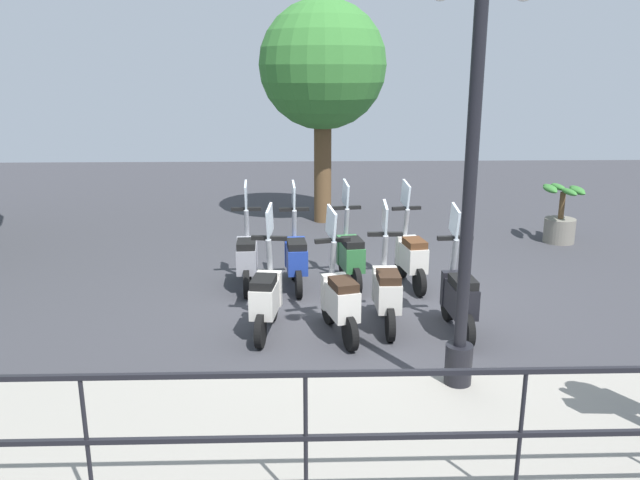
{
  "coord_description": "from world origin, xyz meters",
  "views": [
    {
      "loc": [
        -7.88,
        0.74,
        3.11
      ],
      "look_at": [
        0.2,
        0.5,
        0.9
      ],
      "focal_mm": 35.0,
      "sensor_mm": 36.0,
      "label": 1
    }
  ],
  "objects_px": {
    "scooter_near_0": "(459,296)",
    "scooter_far_2": "(296,257)",
    "scooter_near_1": "(386,291)",
    "potted_palm": "(560,219)",
    "scooter_near_3": "(266,296)",
    "scooter_far_1": "(350,255)",
    "scooter_far_3": "(247,257)",
    "scooter_far_0": "(411,255)",
    "lamp_post_near": "(469,201)",
    "scooter_near_2": "(339,298)",
    "tree_distant": "(323,67)"
  },
  "relations": [
    {
      "from": "scooter_near_0",
      "to": "scooter_far_2",
      "type": "relative_size",
      "value": 1.0
    },
    {
      "from": "scooter_near_1",
      "to": "scooter_far_2",
      "type": "distance_m",
      "value": 1.85
    },
    {
      "from": "potted_palm",
      "to": "scooter_near_1",
      "type": "relative_size",
      "value": 0.69
    },
    {
      "from": "scooter_near_3",
      "to": "scooter_far_1",
      "type": "relative_size",
      "value": 1.0
    },
    {
      "from": "scooter_near_1",
      "to": "scooter_far_3",
      "type": "distance_m",
      "value": 2.38
    },
    {
      "from": "scooter_far_0",
      "to": "scooter_far_2",
      "type": "height_order",
      "value": "same"
    },
    {
      "from": "lamp_post_near",
      "to": "scooter_far_1",
      "type": "xyz_separation_m",
      "value": [
        3.29,
        0.81,
        -1.49
      ]
    },
    {
      "from": "scooter_near_1",
      "to": "scooter_near_2",
      "type": "xyz_separation_m",
      "value": [
        -0.26,
        0.6,
        0.0
      ]
    },
    {
      "from": "lamp_post_near",
      "to": "scooter_near_1",
      "type": "height_order",
      "value": "lamp_post_near"
    },
    {
      "from": "tree_distant",
      "to": "scooter_near_1",
      "type": "bearing_deg",
      "value": -174.0
    },
    {
      "from": "scooter_far_1",
      "to": "scooter_far_3",
      "type": "distance_m",
      "value": 1.51
    },
    {
      "from": "lamp_post_near",
      "to": "scooter_far_2",
      "type": "height_order",
      "value": "lamp_post_near"
    },
    {
      "from": "scooter_near_1",
      "to": "scooter_far_3",
      "type": "relative_size",
      "value": 1.0
    },
    {
      "from": "tree_distant",
      "to": "scooter_near_2",
      "type": "distance_m",
      "value": 6.51
    },
    {
      "from": "scooter_near_1",
      "to": "scooter_far_1",
      "type": "xyz_separation_m",
      "value": [
        1.55,
        0.33,
        0.0
      ]
    },
    {
      "from": "scooter_near_0",
      "to": "scooter_near_2",
      "type": "relative_size",
      "value": 1.0
    },
    {
      "from": "scooter_far_0",
      "to": "scooter_far_2",
      "type": "xyz_separation_m",
      "value": [
        -0.03,
        1.69,
        0.0
      ]
    },
    {
      "from": "potted_palm",
      "to": "tree_distant",
      "type": "bearing_deg",
      "value": 67.57
    },
    {
      "from": "scooter_far_0",
      "to": "lamp_post_near",
      "type": "bearing_deg",
      "value": 169.3
    },
    {
      "from": "tree_distant",
      "to": "scooter_far_0",
      "type": "xyz_separation_m",
      "value": [
        -4.18,
        -1.15,
        -2.69
      ]
    },
    {
      "from": "tree_distant",
      "to": "scooter_near_3",
      "type": "xyz_separation_m",
      "value": [
        -5.82,
        0.88,
        -2.69
      ]
    },
    {
      "from": "tree_distant",
      "to": "scooter_near_0",
      "type": "height_order",
      "value": "tree_distant"
    },
    {
      "from": "scooter_near_0",
      "to": "scooter_far_3",
      "type": "relative_size",
      "value": 1.0
    },
    {
      "from": "scooter_near_2",
      "to": "scooter_near_3",
      "type": "xyz_separation_m",
      "value": [
        0.12,
        0.88,
        0.0
      ]
    },
    {
      "from": "scooter_near_1",
      "to": "scooter_far_0",
      "type": "height_order",
      "value": "same"
    },
    {
      "from": "scooter_far_1",
      "to": "scooter_far_2",
      "type": "distance_m",
      "value": 0.8
    },
    {
      "from": "scooter_far_0",
      "to": "scooter_far_3",
      "type": "distance_m",
      "value": 2.4
    },
    {
      "from": "lamp_post_near",
      "to": "scooter_far_0",
      "type": "height_order",
      "value": "lamp_post_near"
    },
    {
      "from": "scooter_near_0",
      "to": "scooter_near_1",
      "type": "height_order",
      "value": "same"
    },
    {
      "from": "lamp_post_near",
      "to": "tree_distant",
      "type": "bearing_deg",
      "value": 8.22
    },
    {
      "from": "potted_palm",
      "to": "scooter_far_0",
      "type": "bearing_deg",
      "value": 126.66
    },
    {
      "from": "potted_palm",
      "to": "scooter_near_3",
      "type": "height_order",
      "value": "scooter_near_3"
    },
    {
      "from": "scooter_near_2",
      "to": "scooter_near_3",
      "type": "height_order",
      "value": "same"
    },
    {
      "from": "lamp_post_near",
      "to": "potted_palm",
      "type": "bearing_deg",
      "value": -30.31
    },
    {
      "from": "potted_palm",
      "to": "scooter_far_1",
      "type": "xyz_separation_m",
      "value": [
        -2.32,
        4.09,
        0.04
      ]
    },
    {
      "from": "scooter_far_0",
      "to": "scooter_far_2",
      "type": "bearing_deg",
      "value": 81.77
    },
    {
      "from": "scooter_far_2",
      "to": "potted_palm",
      "type": "bearing_deg",
      "value": -68.91
    },
    {
      "from": "scooter_near_2",
      "to": "scooter_far_0",
      "type": "relative_size",
      "value": 1.0
    },
    {
      "from": "scooter_far_1",
      "to": "scooter_far_3",
      "type": "xyz_separation_m",
      "value": [
        -0.05,
        1.51,
        0.0
      ]
    },
    {
      "from": "scooter_far_0",
      "to": "scooter_near_1",
      "type": "bearing_deg",
      "value": 150.32
    },
    {
      "from": "scooter_far_0",
      "to": "scooter_far_1",
      "type": "xyz_separation_m",
      "value": [
        0.06,
        0.89,
        0.0
      ]
    },
    {
      "from": "potted_palm",
      "to": "scooter_far_2",
      "type": "distance_m",
      "value": 5.44
    },
    {
      "from": "scooter_near_1",
      "to": "potted_palm",
      "type": "bearing_deg",
      "value": -43.83
    },
    {
      "from": "tree_distant",
      "to": "scooter_far_3",
      "type": "bearing_deg",
      "value": 163.35
    },
    {
      "from": "scooter_near_2",
      "to": "scooter_near_3",
      "type": "bearing_deg",
      "value": 67.55
    },
    {
      "from": "tree_distant",
      "to": "scooter_near_0",
      "type": "xyz_separation_m",
      "value": [
        -5.88,
        -1.44,
        -2.69
      ]
    },
    {
      "from": "lamp_post_near",
      "to": "scooter_far_0",
      "type": "relative_size",
      "value": 2.68
    },
    {
      "from": "scooter_far_0",
      "to": "scooter_near_3",
      "type": "bearing_deg",
      "value": 119.69
    },
    {
      "from": "lamp_post_near",
      "to": "scooter_near_2",
      "type": "distance_m",
      "value": 2.35
    },
    {
      "from": "tree_distant",
      "to": "scooter_far_0",
      "type": "relative_size",
      "value": 2.92
    }
  ]
}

